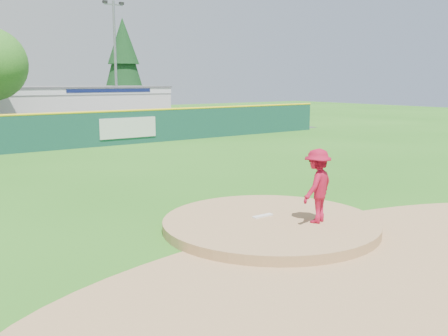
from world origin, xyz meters
TOP-DOWN VIEW (x-y plane):
  - ground at (0.00, 0.00)m, footprint 120.00×120.00m
  - pitchers_mound at (0.00, 0.00)m, footprint 5.50×5.50m
  - pitching_rubber at (0.00, 0.30)m, footprint 0.60×0.15m
  - infield_dirt_arc at (0.00, -3.00)m, footprint 15.40×15.40m
  - parking_lot at (0.00, 27.00)m, footprint 44.00×16.00m
  - pitcher at (0.76, -0.87)m, footprint 1.35×1.04m
  - van at (5.10, 23.18)m, footprint 4.81×2.90m
  - pool_building_grp at (6.00, 31.99)m, footprint 15.20×8.20m
  - fence_banners at (-0.72, 17.92)m, footprint 14.36×0.04m
  - outfield_fence at (0.00, 18.00)m, footprint 40.00×0.14m
  - conifer_tree at (13.00, 36.00)m, footprint 4.40×4.40m
  - light_pole_right at (9.00, 29.00)m, footprint 1.75×0.25m

SIDE VIEW (x-z plane):
  - ground at x=0.00m, z-range 0.00..0.00m
  - pitchers_mound at x=0.00m, z-range -0.25..0.25m
  - infield_dirt_arc at x=0.00m, z-range 0.00..0.01m
  - parking_lot at x=0.00m, z-range 0.00..0.02m
  - pitching_rubber at x=0.00m, z-range 0.25..0.29m
  - van at x=5.10m, z-range 0.02..1.27m
  - fence_banners at x=-0.72m, z-range 0.40..1.60m
  - outfield_fence at x=0.00m, z-range 0.05..2.12m
  - pitcher at x=0.76m, z-range 0.25..2.10m
  - pool_building_grp at x=6.00m, z-range 0.01..3.32m
  - conifer_tree at x=13.00m, z-range 0.79..10.29m
  - light_pole_right at x=9.00m, z-range 0.54..10.54m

